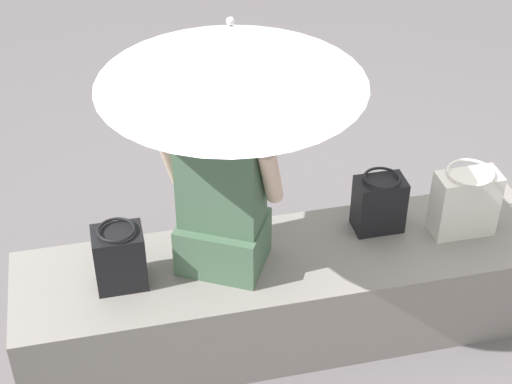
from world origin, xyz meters
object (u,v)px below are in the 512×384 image
(shoulder_bag_spare, at_px, (465,203))
(parasol, at_px, (231,55))
(handbag_black, at_px, (120,257))
(person_seated, at_px, (221,187))
(tote_bag_canvas, at_px, (379,203))

(shoulder_bag_spare, bearing_deg, parasol, 0.15)
(handbag_black, bearing_deg, parasol, -179.49)
(person_seated, distance_m, parasol, 0.58)
(person_seated, xyz_separation_m, shoulder_bag_spare, (-1.06, 0.03, -0.23))
(person_seated, height_order, tote_bag_canvas, person_seated)
(parasol, relative_size, tote_bag_canvas, 4.07)
(parasol, distance_m, shoulder_bag_spare, 1.30)
(person_seated, relative_size, handbag_black, 3.20)
(tote_bag_canvas, bearing_deg, parasol, 9.43)
(parasol, bearing_deg, shoulder_bag_spare, -179.85)
(handbag_black, bearing_deg, tote_bag_canvas, -174.23)
(parasol, bearing_deg, handbag_black, 0.51)
(handbag_black, bearing_deg, shoulder_bag_spare, -179.74)
(parasol, xyz_separation_m, handbag_black, (0.47, 0.00, -0.84))
(parasol, height_order, tote_bag_canvas, parasol)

